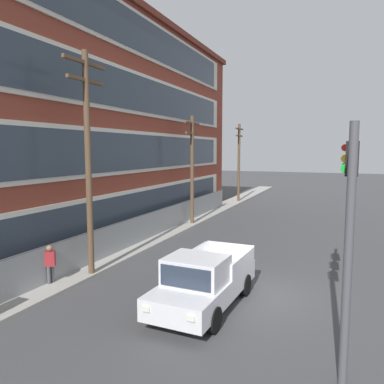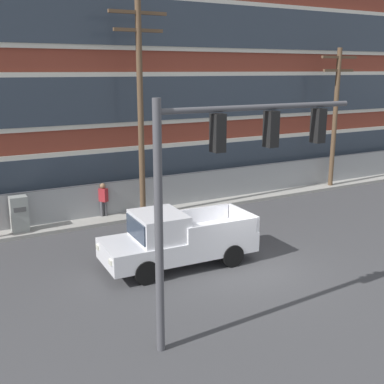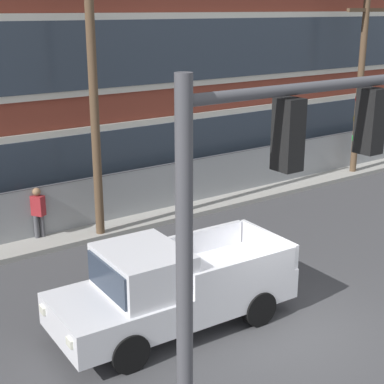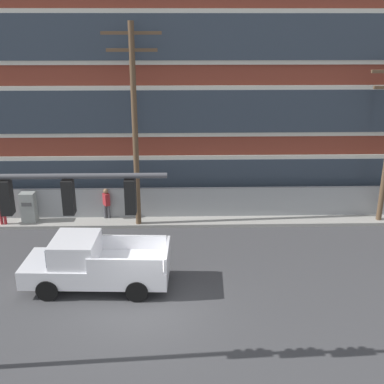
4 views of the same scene
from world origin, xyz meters
The scene contains 9 objects.
ground_plane centered at (0.00, 0.00, 0.00)m, with size 160.00×160.00×0.00m, color #424244.
sidewalk_building_side centered at (0.00, 7.69, 0.08)m, with size 80.00×1.91×0.16m, color #9E9B93.
chain_link_fence centered at (3.65, 7.84, 0.86)m, with size 32.61×0.06×1.69m.
traffic_signal_mast centered at (-2.96, -3.09, 4.44)m, with size 5.71×0.43×6.06m.
pickup_truck_white centered at (-2.07, 1.38, 0.94)m, with size 5.44×2.34×1.98m.
utility_pole_near_corner centered at (-0.88, 6.99, 5.22)m, with size 2.59×0.26×9.44m.
utility_pole_midblock centered at (10.95, 7.20, 4.35)m, with size 2.48×0.26×7.80m.
utility_pole_far_east centered at (23.71, 7.29, 4.48)m, with size 2.51×0.26×8.04m.
pedestrian_near_cabinet centered at (-2.51, 7.73, 0.97)m, with size 0.41×0.47×1.69m.
Camera 1 is at (-13.65, -2.98, 5.44)m, focal length 35.00 mm.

